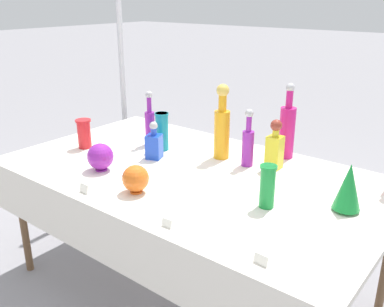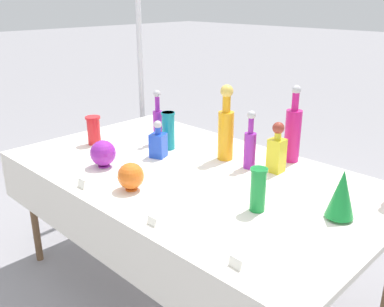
{
  "view_description": "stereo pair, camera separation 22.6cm",
  "coord_description": "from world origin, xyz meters",
  "px_view_note": "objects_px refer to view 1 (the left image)",
  "views": [
    {
      "loc": [
        1.32,
        -1.66,
        1.65
      ],
      "look_at": [
        0.0,
        0.0,
        0.86
      ],
      "focal_mm": 40.0,
      "sensor_mm": 36.0,
      "label": 1
    },
    {
      "loc": [
        1.48,
        -1.51,
        1.65
      ],
      "look_at": [
        0.0,
        0.0,
        0.86
      ],
      "focal_mm": 40.0,
      "sensor_mm": 36.0,
      "label": 2
    }
  ],
  "objects_px": {
    "tall_bottle_2": "(150,123)",
    "slender_vase_1": "(84,133)",
    "tall_bottle_3": "(248,143)",
    "canopy_pole": "(124,97)",
    "round_bowl_0": "(136,179)",
    "tall_bottle_0": "(222,127)",
    "tall_bottle_1": "(287,129)",
    "square_decanter_1": "(154,144)",
    "slender_vase_2": "(268,185)",
    "square_decanter_0": "(275,147)",
    "round_bowl_1": "(100,157)",
    "fluted_vase_0": "(349,187)",
    "slender_vase_0": "(162,131)"
  },
  "relations": [
    {
      "from": "slender_vase_1",
      "to": "fluted_vase_0",
      "type": "xyz_separation_m",
      "value": [
        1.56,
        0.18,
        0.02
      ]
    },
    {
      "from": "tall_bottle_0",
      "to": "tall_bottle_1",
      "type": "distance_m",
      "value": 0.37
    },
    {
      "from": "tall_bottle_2",
      "to": "square_decanter_0",
      "type": "height_order",
      "value": "tall_bottle_2"
    },
    {
      "from": "square_decanter_0",
      "to": "slender_vase_0",
      "type": "relative_size",
      "value": 1.19
    },
    {
      "from": "tall_bottle_1",
      "to": "tall_bottle_2",
      "type": "bearing_deg",
      "value": -157.15
    },
    {
      "from": "tall_bottle_0",
      "to": "slender_vase_0",
      "type": "relative_size",
      "value": 1.87
    },
    {
      "from": "tall_bottle_1",
      "to": "round_bowl_1",
      "type": "distance_m",
      "value": 1.05
    },
    {
      "from": "fluted_vase_0",
      "to": "canopy_pole",
      "type": "height_order",
      "value": "canopy_pole"
    },
    {
      "from": "tall_bottle_3",
      "to": "round_bowl_0",
      "type": "distance_m",
      "value": 0.67
    },
    {
      "from": "square_decanter_0",
      "to": "canopy_pole",
      "type": "height_order",
      "value": "canopy_pole"
    },
    {
      "from": "tall_bottle_1",
      "to": "round_bowl_1",
      "type": "height_order",
      "value": "tall_bottle_1"
    },
    {
      "from": "tall_bottle_1",
      "to": "slender_vase_2",
      "type": "bearing_deg",
      "value": -70.27
    },
    {
      "from": "tall_bottle_3",
      "to": "canopy_pole",
      "type": "height_order",
      "value": "canopy_pole"
    },
    {
      "from": "tall_bottle_2",
      "to": "round_bowl_1",
      "type": "distance_m",
      "value": 0.49
    },
    {
      "from": "slender_vase_1",
      "to": "fluted_vase_0",
      "type": "distance_m",
      "value": 1.57
    },
    {
      "from": "tall_bottle_0",
      "to": "round_bowl_0",
      "type": "bearing_deg",
      "value": -94.61
    },
    {
      "from": "slender_vase_2",
      "to": "tall_bottle_3",
      "type": "bearing_deg",
      "value": 131.43
    },
    {
      "from": "canopy_pole",
      "to": "round_bowl_0",
      "type": "bearing_deg",
      "value": -41.13
    },
    {
      "from": "round_bowl_1",
      "to": "tall_bottle_2",
      "type": "bearing_deg",
      "value": 100.36
    },
    {
      "from": "square_decanter_0",
      "to": "round_bowl_0",
      "type": "xyz_separation_m",
      "value": [
        -0.37,
        -0.68,
        -0.05
      ]
    },
    {
      "from": "tall_bottle_1",
      "to": "round_bowl_0",
      "type": "xyz_separation_m",
      "value": [
        -0.34,
        -0.88,
        -0.1
      ]
    },
    {
      "from": "tall_bottle_2",
      "to": "slender_vase_1",
      "type": "xyz_separation_m",
      "value": [
        -0.27,
        -0.29,
        -0.04
      ]
    },
    {
      "from": "tall_bottle_0",
      "to": "round_bowl_1",
      "type": "xyz_separation_m",
      "value": [
        -0.4,
        -0.56,
        -0.11
      ]
    },
    {
      "from": "tall_bottle_1",
      "to": "slender_vase_1",
      "type": "xyz_separation_m",
      "value": [
        -1.04,
        -0.62,
        -0.07
      ]
    },
    {
      "from": "fluted_vase_0",
      "to": "square_decanter_0",
      "type": "bearing_deg",
      "value": 153.07
    },
    {
      "from": "tall_bottle_1",
      "to": "tall_bottle_3",
      "type": "height_order",
      "value": "tall_bottle_1"
    },
    {
      "from": "fluted_vase_0",
      "to": "round_bowl_0",
      "type": "height_order",
      "value": "fluted_vase_0"
    },
    {
      "from": "square_decanter_0",
      "to": "fluted_vase_0",
      "type": "xyz_separation_m",
      "value": [
        0.48,
        -0.25,
        -0.01
      ]
    },
    {
      "from": "tall_bottle_1",
      "to": "slender_vase_2",
      "type": "relative_size",
      "value": 2.19
    },
    {
      "from": "square_decanter_0",
      "to": "slender_vase_1",
      "type": "xyz_separation_m",
      "value": [
        -1.07,
        -0.42,
        -0.03
      ]
    },
    {
      "from": "square_decanter_1",
      "to": "canopy_pole",
      "type": "distance_m",
      "value": 1.16
    },
    {
      "from": "fluted_vase_0",
      "to": "tall_bottle_2",
      "type": "bearing_deg",
      "value": 174.78
    },
    {
      "from": "tall_bottle_1",
      "to": "square_decanter_1",
      "type": "distance_m",
      "value": 0.76
    },
    {
      "from": "slender_vase_2",
      "to": "round_bowl_1",
      "type": "relative_size",
      "value": 1.32
    },
    {
      "from": "round_bowl_1",
      "to": "canopy_pole",
      "type": "xyz_separation_m",
      "value": [
        -0.86,
        0.97,
        0.03
      ]
    },
    {
      "from": "tall_bottle_2",
      "to": "canopy_pole",
      "type": "height_order",
      "value": "canopy_pole"
    },
    {
      "from": "tall_bottle_2",
      "to": "slender_vase_2",
      "type": "bearing_deg",
      "value": -16.69
    },
    {
      "from": "square_decanter_0",
      "to": "square_decanter_1",
      "type": "distance_m",
      "value": 0.68
    },
    {
      "from": "round_bowl_0",
      "to": "square_decanter_1",
      "type": "bearing_deg",
      "value": 122.2
    },
    {
      "from": "slender_vase_0",
      "to": "slender_vase_2",
      "type": "relative_size",
      "value": 1.17
    },
    {
      "from": "square_decanter_0",
      "to": "fluted_vase_0",
      "type": "bearing_deg",
      "value": -26.93
    },
    {
      "from": "round_bowl_0",
      "to": "tall_bottle_3",
      "type": "bearing_deg",
      "value": 69.59
    },
    {
      "from": "slender_vase_1",
      "to": "slender_vase_0",
      "type": "bearing_deg",
      "value": 33.91
    },
    {
      "from": "square_decanter_1",
      "to": "round_bowl_0",
      "type": "distance_m",
      "value": 0.46
    },
    {
      "from": "slender_vase_0",
      "to": "round_bowl_1",
      "type": "distance_m",
      "value": 0.45
    },
    {
      "from": "fluted_vase_0",
      "to": "slender_vase_0",
      "type": "bearing_deg",
      "value": 175.5
    },
    {
      "from": "slender_vase_0",
      "to": "fluted_vase_0",
      "type": "xyz_separation_m",
      "value": [
        1.16,
        -0.09,
        -0.01
      ]
    },
    {
      "from": "tall_bottle_1",
      "to": "fluted_vase_0",
      "type": "height_order",
      "value": "tall_bottle_1"
    },
    {
      "from": "round_bowl_1",
      "to": "tall_bottle_1",
      "type": "bearing_deg",
      "value": 49.45
    },
    {
      "from": "tall_bottle_2",
      "to": "round_bowl_1",
      "type": "height_order",
      "value": "tall_bottle_2"
    }
  ]
}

